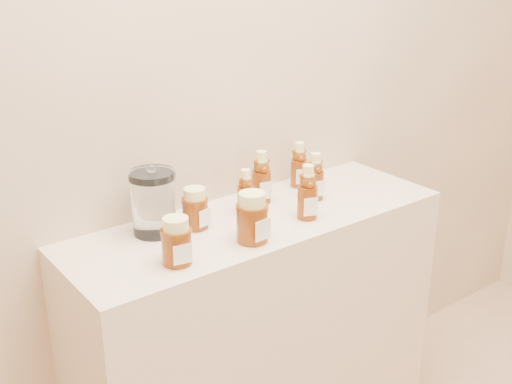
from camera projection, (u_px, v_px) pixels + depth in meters
wall_back at (218, 57)px, 1.90m from camera, size 3.50×0.02×2.70m
display_table at (259, 344)px, 2.08m from camera, size 1.20×0.40×0.90m
bear_bottle_back_left at (246, 189)px, 1.92m from camera, size 0.06×0.06×0.16m
bear_bottle_back_mid at (261, 174)px, 2.00m from camera, size 0.08×0.08×0.19m
bear_bottle_back_right at (299, 162)px, 2.13m from camera, size 0.08×0.08×0.17m
bear_bottle_front_left at (308, 188)px, 1.88m from camera, size 0.08×0.08×0.19m
bear_bottle_front_right at (315, 173)px, 2.03m from camera, size 0.07×0.07×0.17m
honey_jar_left at (176, 241)px, 1.63m from camera, size 0.09×0.09×0.13m
honey_jar_back at (195, 208)px, 1.83m from camera, size 0.09×0.09×0.12m
honey_jar_front at (252, 217)px, 1.75m from camera, size 0.10×0.10×0.14m
glass_canister at (153, 200)px, 1.78m from camera, size 0.14×0.14×0.20m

